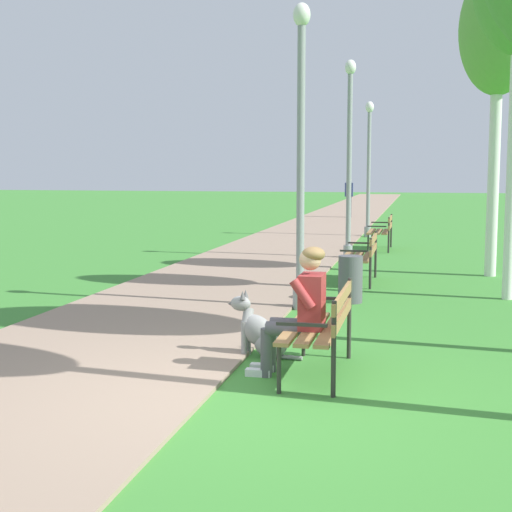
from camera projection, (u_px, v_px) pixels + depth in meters
The scene contains 13 objects.
ground_plane at pixel (232, 400), 6.42m from camera, with size 120.00×120.00×0.00m, color #3D8433.
paved_path at pixel (337, 218), 30.07m from camera, with size 3.22×60.00×0.04m, color gray.
park_bench_near at pixel (323, 323), 7.14m from camera, with size 0.55×1.50×0.85m.
park_bench_mid at pixel (363, 254), 13.01m from camera, with size 0.55×1.50×0.85m.
park_bench_far at pixel (383, 229), 18.36m from camera, with size 0.55×1.50×0.85m.
person_seated_on_near_bench at pixel (301, 306), 7.08m from camera, with size 0.74×0.49×1.25m.
dog_grey at pixel (262, 333), 7.84m from camera, with size 0.83×0.32×0.71m.
lamp_post_near at pixel (301, 154), 10.33m from camera, with size 0.24×0.24×4.22m.
lamp_post_mid at pixel (349, 157), 16.26m from camera, with size 0.24×0.24×4.32m.
lamp_post_far at pixel (369, 167), 21.71m from camera, with size 0.24×0.24×3.92m.
birch_tree_fourth at pixel (499, 35), 13.38m from camera, with size 1.41×1.34×5.64m.
litter_bin at pixel (350, 279), 11.08m from camera, with size 0.36×0.36×0.70m, color #515156.
pedestrian_distant at pixel (349, 198), 30.35m from camera, with size 0.32×0.22×1.65m.
Camera 1 is at (1.57, -6.04, 1.97)m, focal length 52.41 mm.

